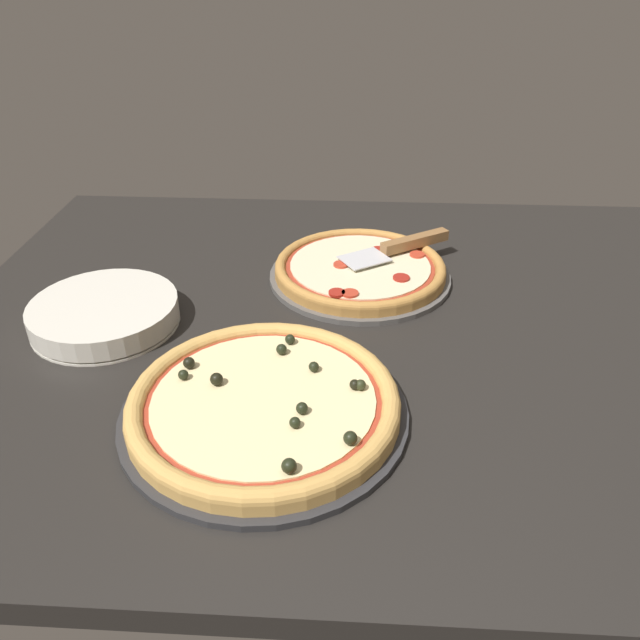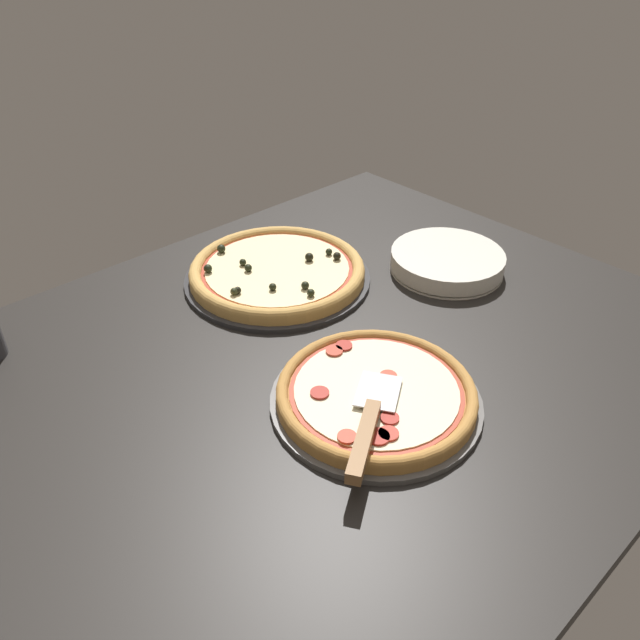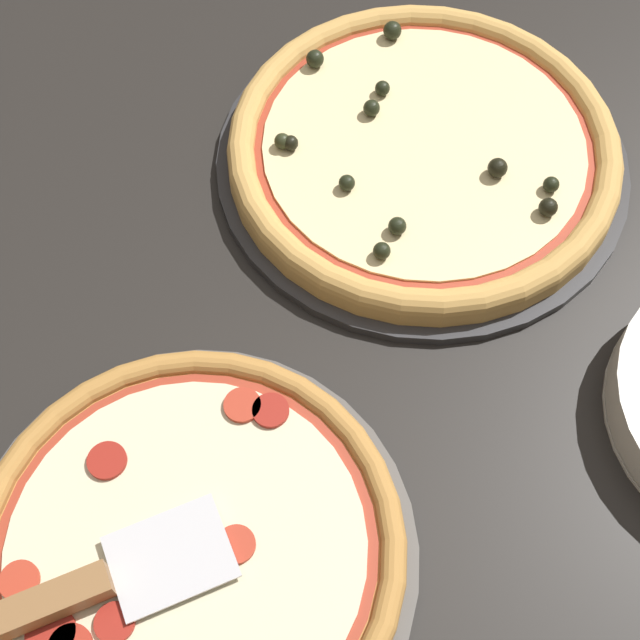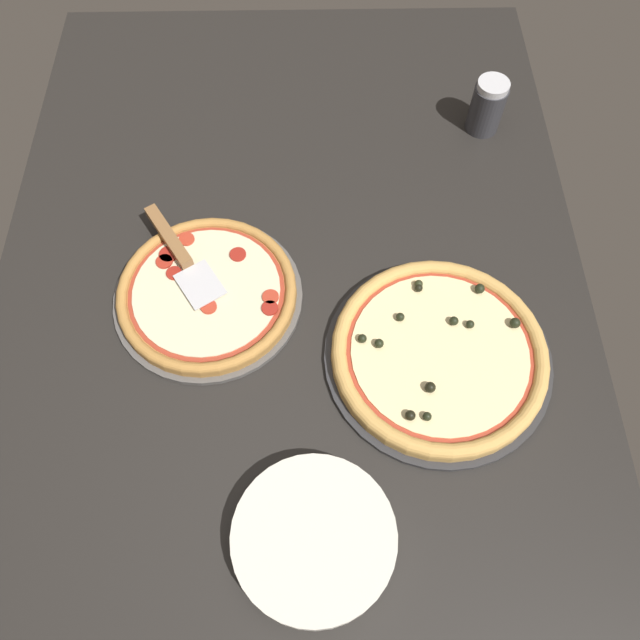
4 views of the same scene
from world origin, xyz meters
TOP-DOWN VIEW (x-y plane):
  - ground_plane at (0.00, 0.00)cm, footprint 150.35×108.18cm
  - pizza_pan_front at (5.23, -14.67)cm, footprint 33.77×33.77cm
  - pizza_front at (5.21, -14.67)cm, footprint 31.74×31.74cm
  - pizza_pan_back at (17.93, 25.12)cm, footprint 38.66×38.66cm
  - pizza_back at (17.92, 25.12)cm, footprint 36.34×36.34cm
  - serving_spatula at (-3.68, -20.93)cm, footprint 21.87×16.14cm
  - plate_stack at (47.16, 3.74)cm, footprint 24.02×24.02cm
  - parmesan_shaker at (-35.89, 40.15)cm, footprint 6.90×6.90cm

SIDE VIEW (x-z plane):
  - ground_plane at x=0.00cm, z-range -3.60..0.00cm
  - pizza_pan_front at x=5.23cm, z-range 0.00..1.00cm
  - pizza_pan_back at x=17.93cm, z-range 0.00..1.00cm
  - plate_stack at x=47.16cm, z-range 0.00..4.20cm
  - pizza_front at x=5.21cm, z-range 1.01..3.56cm
  - pizza_back at x=17.92cm, z-range 0.45..4.36cm
  - serving_spatula at x=-3.68cm, z-range 3.41..5.41cm
  - parmesan_shaker at x=-35.89cm, z-range -0.10..11.56cm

